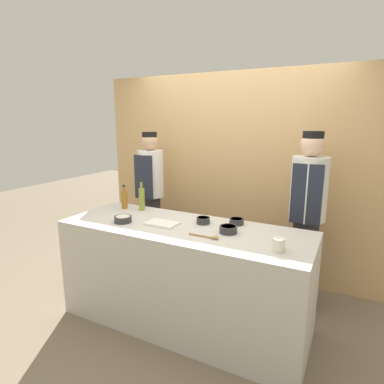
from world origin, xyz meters
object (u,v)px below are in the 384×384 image
object	(u,v)px
sauce_bowl_white	(123,219)
cutting_board	(162,224)
cup_cream	(279,244)
chef_right	(307,213)
sauce_bowl_yellow	(228,229)
sauce_bowl_brown	(237,221)
wooden_spoon	(208,236)
bottle_oil	(142,198)
bottle_amber	(124,199)
chef_left	(151,195)
sauce_bowl_red	(203,220)

from	to	relation	value
sauce_bowl_white	cutting_board	bearing A→B (deg)	16.14
cup_cream	chef_right	bearing A→B (deg)	86.79
sauce_bowl_yellow	cutting_board	xyz separation A→B (m)	(-0.61, -0.07, -0.02)
sauce_bowl_brown	wooden_spoon	xyz separation A→B (m)	(-0.09, -0.43, -0.02)
bottle_oil	bottle_amber	world-z (taller)	bottle_oil
sauce_bowl_brown	bottle_amber	xyz separation A→B (m)	(-1.24, -0.04, 0.07)
cutting_board	chef_left	bearing A→B (deg)	129.11
sauce_bowl_yellow	sauce_bowl_red	bearing A→B (deg)	156.03
bottle_oil	wooden_spoon	size ratio (longest dim) A/B	1.23
sauce_bowl_yellow	sauce_bowl_red	size ratio (longest dim) A/B	1.22
sauce_bowl_yellow	wooden_spoon	world-z (taller)	sauce_bowl_yellow
sauce_bowl_yellow	bottle_amber	world-z (taller)	bottle_amber
sauce_bowl_brown	cup_cream	size ratio (longest dim) A/B	1.34
chef_left	sauce_bowl_white	bearing A→B (deg)	-69.70
sauce_bowl_red	cup_cream	bearing A→B (deg)	-23.06
cup_cream	chef_right	distance (m)	1.01
chef_left	cutting_board	bearing A→B (deg)	-50.89
cup_cream	chef_right	xyz separation A→B (m)	(0.06, 1.01, -0.02)
cutting_board	chef_right	bearing A→B (deg)	38.39
chef_left	chef_right	xyz separation A→B (m)	(1.84, -0.00, 0.01)
bottle_oil	sauce_bowl_white	bearing A→B (deg)	-78.16
chef_right	bottle_amber	bearing A→B (deg)	-160.87
sauce_bowl_white	wooden_spoon	xyz separation A→B (m)	(0.86, -0.01, -0.02)
sauce_bowl_yellow	wooden_spoon	xyz separation A→B (m)	(-0.10, -0.18, -0.02)
cutting_board	bottle_oil	distance (m)	0.56
sauce_bowl_red	bottle_oil	size ratio (longest dim) A/B	0.37
cutting_board	bottle_amber	bearing A→B (deg)	156.66
wooden_spoon	cutting_board	bearing A→B (deg)	167.22
wooden_spoon	chef_right	bearing A→B (deg)	58.65
cutting_board	bottle_amber	world-z (taller)	bottle_amber
sauce_bowl_brown	chef_right	world-z (taller)	chef_right
sauce_bowl_yellow	chef_left	size ratio (longest dim) A/B	0.09
sauce_bowl_white	bottle_amber	bearing A→B (deg)	127.01
sauce_bowl_brown	sauce_bowl_yellow	bearing A→B (deg)	-86.73
bottle_amber	chef_right	bearing A→B (deg)	19.13
sauce_bowl_white	sauce_bowl_brown	size ratio (longest dim) A/B	1.23
sauce_bowl_white	chef_right	xyz separation A→B (m)	(1.48, 0.99, -0.01)
sauce_bowl_white	sauce_bowl_red	distance (m)	0.74
cutting_board	bottle_oil	size ratio (longest dim) A/B	0.88
chef_right	cup_cream	bearing A→B (deg)	-93.21
bottle_amber	wooden_spoon	size ratio (longest dim) A/B	0.97
bottle_amber	cup_cream	distance (m)	1.75
bottle_amber	cup_cream	xyz separation A→B (m)	(1.71, -0.40, -0.05)
bottle_oil	bottle_amber	xyz separation A→B (m)	(-0.20, -0.04, -0.03)
sauce_bowl_white	cutting_board	xyz separation A→B (m)	(0.36, 0.10, -0.02)
sauce_bowl_yellow	bottle_amber	distance (m)	1.27
cup_cream	sauce_bowl_red	bearing A→B (deg)	156.94
sauce_bowl_white	sauce_bowl_red	world-z (taller)	sauce_bowl_red
bottle_amber	chef_left	xyz separation A→B (m)	(-0.08, 0.61, -0.09)
cutting_board	sauce_bowl_red	bearing A→B (deg)	32.10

